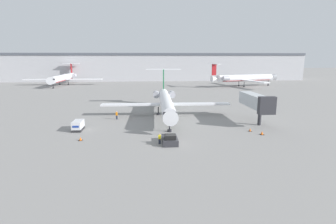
{
  "coord_description": "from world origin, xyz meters",
  "views": [
    {
      "loc": [
        -4.03,
        -39.04,
        13.35
      ],
      "look_at": [
        0.0,
        9.39,
        3.24
      ],
      "focal_mm": 28.0,
      "sensor_mm": 36.0,
      "label": 1
    }
  ],
  "objects_px": {
    "airplane_main": "(166,102)",
    "airplane_parked_far_left": "(243,78)",
    "luggage_cart": "(78,126)",
    "worker_near_tug": "(160,138)",
    "traffic_cone_right": "(250,130)",
    "traffic_cone_mid": "(262,133)",
    "worker_by_wing": "(117,115)",
    "jet_bridge": "(256,101)",
    "airplane_parked_far_right": "(63,78)",
    "traffic_cone_left": "(80,139)",
    "pushback_tug": "(170,140)"
  },
  "relations": [
    {
      "from": "airplane_main",
      "to": "airplane_parked_far_left",
      "type": "bearing_deg",
      "value": 55.47
    },
    {
      "from": "luggage_cart",
      "to": "worker_near_tug",
      "type": "bearing_deg",
      "value": -31.71
    },
    {
      "from": "traffic_cone_right",
      "to": "traffic_cone_mid",
      "type": "distance_m",
      "value": 2.59
    },
    {
      "from": "luggage_cart",
      "to": "traffic_cone_mid",
      "type": "bearing_deg",
      "value": -9.74
    },
    {
      "from": "airplane_main",
      "to": "traffic_cone_right",
      "type": "relative_size",
      "value": 53.82
    },
    {
      "from": "worker_by_wing",
      "to": "jet_bridge",
      "type": "height_order",
      "value": "jet_bridge"
    },
    {
      "from": "luggage_cart",
      "to": "traffic_cone_right",
      "type": "xyz_separation_m",
      "value": [
        31.85,
        -3.42,
        -0.62
      ]
    },
    {
      "from": "worker_by_wing",
      "to": "traffic_cone_mid",
      "type": "relative_size",
      "value": 2.71
    },
    {
      "from": "luggage_cart",
      "to": "airplane_parked_far_right",
      "type": "height_order",
      "value": "airplane_parked_far_right"
    },
    {
      "from": "worker_near_tug",
      "to": "worker_by_wing",
      "type": "distance_m",
      "value": 19.48
    },
    {
      "from": "airplane_main",
      "to": "airplane_parked_far_left",
      "type": "xyz_separation_m",
      "value": [
        40.91,
        59.46,
        0.67
      ]
    },
    {
      "from": "airplane_parked_far_right",
      "to": "traffic_cone_mid",
      "type": "bearing_deg",
      "value": -55.98
    },
    {
      "from": "worker_near_tug",
      "to": "worker_by_wing",
      "type": "height_order",
      "value": "worker_by_wing"
    },
    {
      "from": "airplane_parked_far_right",
      "to": "airplane_parked_far_left",
      "type": "bearing_deg",
      "value": -9.11
    },
    {
      "from": "worker_by_wing",
      "to": "traffic_cone_left",
      "type": "bearing_deg",
      "value": -106.33
    },
    {
      "from": "pushback_tug",
      "to": "airplane_main",
      "type": "bearing_deg",
      "value": 87.39
    },
    {
      "from": "traffic_cone_left",
      "to": "airplane_parked_far_right",
      "type": "height_order",
      "value": "airplane_parked_far_right"
    },
    {
      "from": "worker_by_wing",
      "to": "pushback_tug",
      "type": "bearing_deg",
      "value": -59.6
    },
    {
      "from": "airplane_main",
      "to": "traffic_cone_right",
      "type": "height_order",
      "value": "airplane_main"
    },
    {
      "from": "luggage_cart",
      "to": "airplane_main",
      "type": "bearing_deg",
      "value": 33.79
    },
    {
      "from": "airplane_main",
      "to": "luggage_cart",
      "type": "height_order",
      "value": "airplane_main"
    },
    {
      "from": "traffic_cone_right",
      "to": "traffic_cone_left",
      "type": "bearing_deg",
      "value": -174.27
    },
    {
      "from": "airplane_parked_far_left",
      "to": "airplane_parked_far_right",
      "type": "distance_m",
      "value": 87.44
    },
    {
      "from": "traffic_cone_mid",
      "to": "airplane_parked_far_left",
      "type": "relative_size",
      "value": 0.02
    },
    {
      "from": "pushback_tug",
      "to": "jet_bridge",
      "type": "xyz_separation_m",
      "value": [
        19.06,
        12.29,
        3.85
      ]
    },
    {
      "from": "airplane_parked_far_left",
      "to": "pushback_tug",
      "type": "bearing_deg",
      "value": -117.59
    },
    {
      "from": "traffic_cone_right",
      "to": "worker_by_wing",
      "type": "bearing_deg",
      "value": 155.31
    },
    {
      "from": "airplane_parked_far_right",
      "to": "pushback_tug",
      "type": "bearing_deg",
      "value": -64.65
    },
    {
      "from": "traffic_cone_left",
      "to": "traffic_cone_right",
      "type": "height_order",
      "value": "same"
    },
    {
      "from": "luggage_cart",
      "to": "airplane_parked_far_left",
      "type": "relative_size",
      "value": 0.1
    },
    {
      "from": "airplane_main",
      "to": "airplane_parked_far_right",
      "type": "distance_m",
      "value": 86.24
    },
    {
      "from": "luggage_cart",
      "to": "worker_near_tug",
      "type": "relative_size",
      "value": 2.07
    },
    {
      "from": "worker_near_tug",
      "to": "jet_bridge",
      "type": "height_order",
      "value": "jet_bridge"
    },
    {
      "from": "traffic_cone_right",
      "to": "jet_bridge",
      "type": "relative_size",
      "value": 0.05
    },
    {
      "from": "traffic_cone_right",
      "to": "pushback_tug",
      "type": "bearing_deg",
      "value": -160.1
    },
    {
      "from": "airplane_main",
      "to": "worker_near_tug",
      "type": "xyz_separation_m",
      "value": [
        -2.56,
        -20.77,
        -2.42
      ]
    },
    {
      "from": "worker_near_tug",
      "to": "airplane_parked_far_right",
      "type": "height_order",
      "value": "airplane_parked_far_right"
    },
    {
      "from": "airplane_main",
      "to": "traffic_cone_left",
      "type": "height_order",
      "value": "airplane_main"
    },
    {
      "from": "pushback_tug",
      "to": "worker_by_wing",
      "type": "bearing_deg",
      "value": 120.4
    },
    {
      "from": "luggage_cart",
      "to": "traffic_cone_mid",
      "type": "xyz_separation_m",
      "value": [
        33.11,
        -5.68,
        -0.6
      ]
    },
    {
      "from": "worker_near_tug",
      "to": "pushback_tug",
      "type": "bearing_deg",
      "value": 5.16
    },
    {
      "from": "pushback_tug",
      "to": "traffic_cone_mid",
      "type": "xyz_separation_m",
      "value": [
        16.68,
        3.32,
        -0.3
      ]
    },
    {
      "from": "worker_near_tug",
      "to": "airplane_parked_far_right",
      "type": "xyz_separation_m",
      "value": [
        -42.88,
        94.08,
        2.67
      ]
    },
    {
      "from": "traffic_cone_left",
      "to": "airplane_parked_far_right",
      "type": "relative_size",
      "value": 0.02
    },
    {
      "from": "pushback_tug",
      "to": "worker_near_tug",
      "type": "xyz_separation_m",
      "value": [
        -1.62,
        -0.15,
        0.27
      ]
    },
    {
      "from": "pushback_tug",
      "to": "worker_by_wing",
      "type": "xyz_separation_m",
      "value": [
        -10.18,
        17.35,
        0.38
      ]
    },
    {
      "from": "airplane_parked_far_right",
      "to": "airplane_main",
      "type": "bearing_deg",
      "value": -58.21
    },
    {
      "from": "traffic_cone_left",
      "to": "traffic_cone_right",
      "type": "distance_m",
      "value": 30.08
    },
    {
      "from": "airplane_parked_far_right",
      "to": "worker_near_tug",
      "type": "bearing_deg",
      "value": -65.5
    },
    {
      "from": "traffic_cone_mid",
      "to": "jet_bridge",
      "type": "relative_size",
      "value": 0.06
    }
  ]
}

